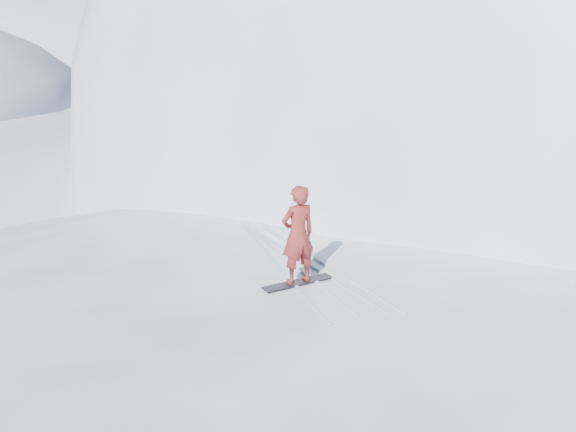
% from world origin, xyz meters
% --- Properties ---
extents(near_ridge, '(36.00, 28.00, 4.80)m').
position_xyz_m(near_ridge, '(1.00, 3.00, 0.00)').
color(near_ridge, white).
rests_on(near_ridge, ground).
extents(peak_shoulder, '(28.00, 24.00, 18.00)m').
position_xyz_m(peak_shoulder, '(10.00, 20.00, 0.00)').
color(peak_shoulder, white).
rests_on(peak_shoulder, ground).
extents(wind_bumps, '(16.00, 14.40, 1.00)m').
position_xyz_m(wind_bumps, '(-0.56, 2.12, 0.00)').
color(wind_bumps, white).
rests_on(wind_bumps, ground).
extents(snowboard, '(1.51, 0.75, 0.03)m').
position_xyz_m(snowboard, '(-0.70, 3.63, 2.41)').
color(snowboard, black).
rests_on(snowboard, near_ridge).
extents(snowboarder, '(0.84, 0.68, 1.98)m').
position_xyz_m(snowboarder, '(-0.70, 3.63, 3.41)').
color(snowboarder, maroon).
rests_on(snowboarder, snowboard).
extents(board_tracks, '(2.28, 5.96, 0.04)m').
position_xyz_m(board_tracks, '(-0.42, 4.71, 2.42)').
color(board_tracks, silver).
rests_on(board_tracks, ground).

